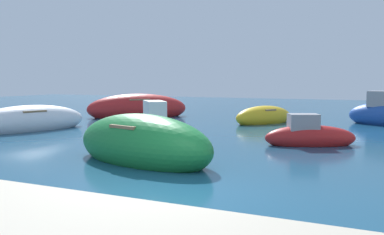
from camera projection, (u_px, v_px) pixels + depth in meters
ground at (177, 195)px, 8.04m from camera, size 80.00×80.00×0.00m
moored_boat_1 at (142, 145)px, 11.22m from camera, size 4.95×3.00×1.68m
moored_boat_2 at (154, 125)px, 16.70m from camera, size 3.02×3.25×1.62m
moored_boat_3 at (138, 109)px, 24.42m from camera, size 5.67×5.37×1.76m
moored_boat_4 at (29, 121)px, 18.05m from camera, size 3.14×5.46×1.42m
moored_boat_6 at (264, 117)px, 20.97m from camera, size 2.93×3.68×1.14m
moored_boat_9 at (309, 136)px, 14.02m from camera, size 3.19×2.16×1.26m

